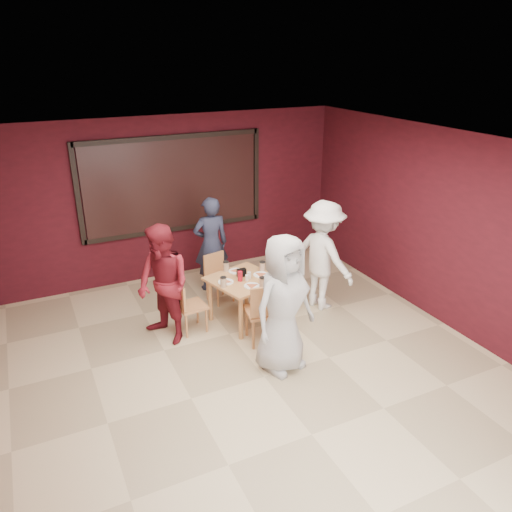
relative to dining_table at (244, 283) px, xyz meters
name	(u,v)px	position (x,y,z in m)	size (l,w,h in m)	color
floor	(264,377)	(-0.35, -1.37, -0.62)	(7.00, 7.00, 0.00)	#CDBA8E
window_blinds	(174,185)	(-0.35, 2.08, 1.03)	(3.00, 0.02, 1.50)	black
dining_table	(244,283)	(0.00, 0.00, 0.00)	(1.09, 1.09, 0.85)	tan
chair_front	(264,310)	(-0.01, -0.68, -0.10)	(0.52, 0.52, 0.93)	#C6844D
chair_back	(218,275)	(-0.08, 0.82, -0.18)	(0.44, 0.44, 0.77)	#C6844D
chair_left	(187,304)	(-0.85, 0.08, -0.17)	(0.42, 0.42, 0.79)	#C6844D
chair_right	(285,281)	(0.74, 0.07, -0.14)	(0.47, 0.47, 0.86)	#C6844D
diner_front	(283,304)	(-0.04, -1.26, 0.28)	(0.88, 0.57, 1.80)	#AEAEAE
diner_back	(211,244)	(-0.02, 1.25, 0.18)	(0.58, 0.38, 1.60)	#282E48
diner_left	(164,285)	(-1.18, 0.02, 0.22)	(0.82, 0.64, 1.68)	maroon
diner_right	(323,256)	(1.30, -0.09, 0.24)	(1.11, 0.64, 1.72)	white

